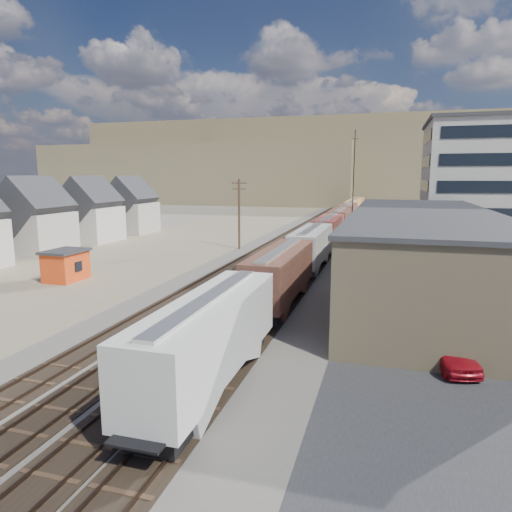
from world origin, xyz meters
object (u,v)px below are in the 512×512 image
(parked_car_red, at_px, (450,353))
(parked_car_blue, at_px, (464,249))
(maintenance_shed, at_px, (66,265))
(freight_train, at_px, (335,225))
(utility_pole_north, at_px, (239,212))

(parked_car_red, xyz_separation_m, parked_car_blue, (6.20, 39.02, 0.03))
(parked_car_red, relative_size, parked_car_blue, 0.79)
(parked_car_blue, bearing_deg, parked_car_red, -122.74)
(maintenance_shed, bearing_deg, parked_car_blue, 33.58)
(freight_train, bearing_deg, maintenance_shed, -123.01)
(maintenance_shed, distance_m, parked_car_blue, 48.82)
(freight_train, height_order, utility_pole_north, utility_pole_north)
(parked_car_red, bearing_deg, maintenance_shed, 145.57)
(maintenance_shed, height_order, parked_car_red, maintenance_shed)
(freight_train, xyz_separation_m, utility_pole_north, (-12.30, -11.15, 2.50))
(utility_pole_north, relative_size, maintenance_shed, 2.32)
(utility_pole_north, height_order, maintenance_shed, utility_pole_north)
(parked_car_blue, bearing_deg, utility_pole_north, 162.16)
(freight_train, relative_size, maintenance_shed, 27.79)
(freight_train, distance_m, parked_car_red, 48.54)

